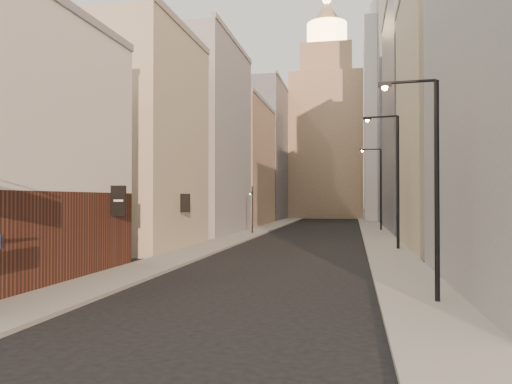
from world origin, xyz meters
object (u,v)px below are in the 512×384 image
object	(u,v)px
clock_tower	(327,130)
streetlamp_near	(431,176)
streetlamp_mid	(394,173)
streetlamp_far	(379,184)
traffic_light_left	(252,200)
white_tower	(388,111)

from	to	relation	value
clock_tower	streetlamp_near	world-z (taller)	clock_tower
streetlamp_mid	streetlamp_far	size ratio (longest dim) A/B	1.02
streetlamp_near	streetlamp_mid	bearing A→B (deg)	93.30
traffic_light_left	streetlamp_mid	bearing A→B (deg)	155.85
streetlamp_mid	streetlamp_far	xyz separation A→B (m)	(-0.02, 21.77, -0.13)
streetlamp_near	streetlamp_far	world-z (taller)	streetlamp_far
clock_tower	streetlamp_near	bearing A→B (deg)	-84.64
traffic_light_left	clock_tower	bearing A→B (deg)	-73.82
clock_tower	streetlamp_near	xyz separation A→B (m)	(7.77, -82.77, -13.14)
streetlamp_mid	traffic_light_left	distance (m)	19.04
white_tower	streetlamp_near	bearing A→B (deg)	-92.69
streetlamp_mid	streetlamp_near	bearing A→B (deg)	-80.57
streetlamp_mid	streetlamp_far	bearing A→B (deg)	100.23
traffic_light_left	streetlamp_far	bearing A→B (deg)	-126.25
clock_tower	streetlamp_near	size ratio (longest dim) A/B	5.71
streetlamp_far	clock_tower	bearing A→B (deg)	92.27
clock_tower	white_tower	bearing A→B (deg)	-51.84
streetlamp_near	streetlamp_mid	size ratio (longest dim) A/B	0.81
white_tower	streetlamp_near	world-z (taller)	white_tower
streetlamp_mid	streetlamp_far	world-z (taller)	streetlamp_mid
white_tower	streetlamp_far	xyz separation A→B (m)	(-3.01, -28.30, -13.20)
streetlamp_mid	traffic_light_left	bearing A→B (deg)	144.05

